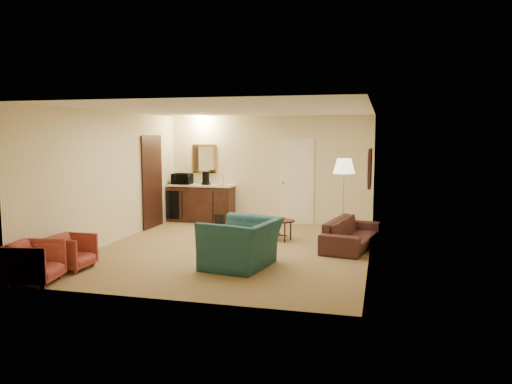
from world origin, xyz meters
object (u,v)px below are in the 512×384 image
floor_lamp (343,199)px  waste_bin (219,220)px  sofa (352,229)px  teal_armchair (241,235)px  wetbar_cabinet (201,203)px  rose_chair_near (71,250)px  microwave (182,178)px  rose_chair_far (34,260)px  coffee_table (277,230)px  coffee_maker (206,178)px

floor_lamp → waste_bin: (-2.93, 0.77, -0.70)m
sofa → teal_armchair: (-1.65, -1.87, 0.16)m
sofa → floor_lamp: (-0.22, 0.72, 0.47)m
wetbar_cabinet → rose_chair_near: wetbar_cabinet is taller
waste_bin → microwave: bearing=155.1°
wetbar_cabinet → rose_chair_far: wetbar_cabinet is taller
sofa → wetbar_cabinet: bearing=73.2°
teal_armchair → coffee_table: (0.13, 2.19, -0.32)m
wetbar_cabinet → rose_chair_far: bearing=-95.2°
coffee_table → waste_bin: (-1.63, 1.17, -0.07)m
coffee_table → coffee_maker: 2.89m
rose_chair_near → coffee_maker: bearing=-6.4°
rose_chair_far → microwave: bearing=-10.3°
floor_lamp → coffee_maker: bearing=159.2°
floor_lamp → coffee_maker: size_ratio=5.09×
coffee_table → microwave: microwave is taller
wetbar_cabinet → teal_armchair: (2.15, -3.91, 0.07)m
rose_chair_far → coffee_maker: (0.63, 5.51, 0.74)m
sofa → rose_chair_far: 5.53m
rose_chair_near → floor_lamp: bearing=-49.3°
sofa → microwave: microwave is taller
waste_bin → teal_armchair: bearing=-65.9°
teal_armchair → rose_chair_near: (-2.59, -0.81, -0.22)m
wetbar_cabinet → waste_bin: size_ratio=5.78×
teal_armchair → rose_chair_far: 3.11m
rose_chair_far → coffee_table: 4.71m
rose_chair_near → rose_chair_far: (-0.06, -0.80, 0.03)m
sofa → rose_chair_near: bearing=133.7°
coffee_table → waste_bin: size_ratio=2.59×
waste_bin → wetbar_cabinet: bearing=140.0°
wetbar_cabinet → floor_lamp: bearing=-20.2°
waste_bin → floor_lamp: bearing=-14.8°
rose_chair_near → microwave: size_ratio=1.30×
waste_bin → coffee_table: bearing=-35.8°
coffee_table → floor_lamp: (1.30, 0.40, 0.63)m
teal_armchair → floor_lamp: size_ratio=0.72×
rose_chair_far → floor_lamp: 5.88m
teal_armchair → wetbar_cabinet: bearing=-140.6°
waste_bin → microwave: (-1.15, 0.53, 0.94)m
coffee_table → rose_chair_far: bearing=-126.2°
wetbar_cabinet → coffee_maker: size_ratio=4.98×
rose_chair_near → coffee_maker: 4.81m
rose_chair_near → floor_lamp: floor_lamp is taller
teal_armchair → microwave: 4.74m
rose_chair_far → coffee_table: rose_chair_far is taller
rose_chair_far → teal_armchair: bearing=-69.0°
coffee_table → coffee_maker: size_ratio=2.23×
wetbar_cabinet → coffee_maker: coffee_maker is taller
rose_chair_near → coffee_table: rose_chair_near is taller
sofa → coffee_maker: 4.26m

